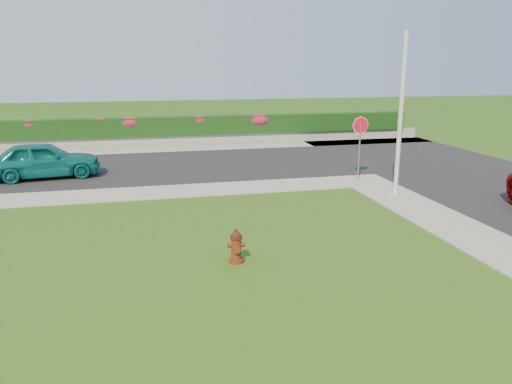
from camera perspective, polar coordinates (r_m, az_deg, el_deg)
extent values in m
plane|color=black|center=(11.06, -1.22, -11.03)|extent=(120.00, 120.00, 0.00)
cube|color=black|center=(24.41, -19.90, 2.34)|extent=(26.00, 8.00, 0.04)
cube|color=gray|center=(19.75, -24.31, -0.77)|extent=(24.00, 2.00, 0.04)
cube|color=gray|center=(21.37, 12.22, 1.27)|extent=(2.00, 2.00, 0.04)
cube|color=gray|center=(29.18, -11.02, 4.78)|extent=(34.00, 2.00, 0.04)
cube|color=gray|center=(30.62, -11.17, 5.75)|extent=(34.00, 0.40, 0.60)
cube|color=black|center=(30.60, -11.25, 7.35)|extent=(32.00, 0.90, 1.10)
cylinder|color=#54160D|center=(12.44, -2.26, -7.84)|extent=(0.37, 0.37, 0.09)
cylinder|color=#54160D|center=(12.32, -2.27, -6.44)|extent=(0.25, 0.25, 0.56)
cylinder|color=black|center=(12.22, -2.29, -5.21)|extent=(0.30, 0.30, 0.05)
sphere|color=black|center=(12.21, -2.29, -5.06)|extent=(0.25, 0.25, 0.25)
cylinder|color=black|center=(12.17, -2.30, -4.44)|extent=(0.08, 0.08, 0.08)
cylinder|color=#54160D|center=(12.27, -3.03, -6.10)|extent=(0.11, 0.12, 0.12)
cylinder|color=#54160D|center=(12.31, -1.53, -6.02)|extent=(0.11, 0.12, 0.12)
cylinder|color=#54160D|center=(12.16, -2.17, -6.61)|extent=(0.17, 0.14, 0.16)
imported|color=#0D6562|center=(23.06, -23.13, 3.41)|extent=(4.78, 2.44, 1.56)
cylinder|color=silver|center=(18.77, 16.20, 8.32)|extent=(0.16, 0.16, 5.90)
cylinder|color=slate|center=(21.36, 11.71, 4.47)|extent=(0.06, 0.06, 2.37)
cylinder|color=red|center=(21.20, 11.86, 7.48)|extent=(0.69, 0.08, 0.69)
cylinder|color=white|center=(21.20, 11.86, 7.48)|extent=(0.73, 0.07, 0.73)
ellipsoid|color=#C22141|center=(31.03, -24.48, 7.03)|extent=(1.17, 0.76, 0.59)
ellipsoid|color=#C22141|center=(30.52, -17.38, 7.59)|extent=(1.09, 0.70, 0.54)
ellipsoid|color=#C22141|center=(30.46, -14.22, 7.68)|extent=(1.37, 0.88, 0.69)
ellipsoid|color=#C22141|center=(30.66, -6.51, 8.13)|extent=(1.21, 0.78, 0.60)
ellipsoid|color=#C22141|center=(31.32, 0.31, 8.22)|extent=(1.54, 0.99, 0.77)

